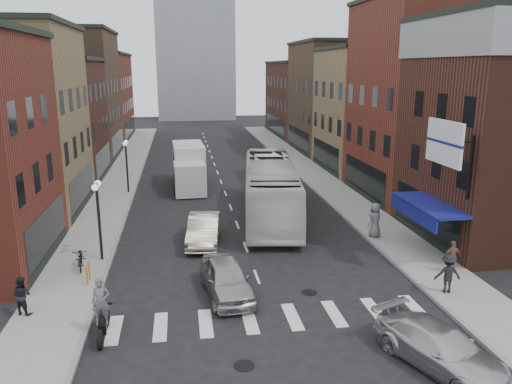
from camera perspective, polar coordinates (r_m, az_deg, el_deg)
ground at (r=22.70m, az=0.48°, el=-10.68°), size 160.00×160.00×0.00m
sidewalk_left at (r=43.69m, az=-15.31°, el=1.13°), size 3.00×74.00×0.15m
sidewalk_right at (r=44.96m, az=6.74°, el=1.90°), size 3.00×74.00×0.15m
curb_left at (r=43.56m, az=-13.35°, el=1.11°), size 0.20×74.00×0.16m
curb_right at (r=44.60m, az=4.87°, el=1.75°), size 0.20×74.00×0.16m
crosswalk_stripes at (r=20.06m, az=1.89°, el=-14.23°), size 12.00×2.20×0.01m
bldg_left_mid_b at (r=46.07m, az=-23.56°, el=7.52°), size 10.30×10.20×10.30m
bldg_left_far_a at (r=56.64m, az=-20.94°, el=10.31°), size 10.30×12.20×13.30m
bldg_left_far_b at (r=70.43m, az=-18.54°, el=10.26°), size 10.30×16.20×11.30m
bldg_right_mid_a at (r=38.98m, az=19.62°, el=9.84°), size 10.30×10.20×14.30m
bldg_right_mid_b at (r=48.12m, az=13.87°, el=9.11°), size 10.30×10.20×11.30m
bldg_right_far_a at (r=58.38m, az=9.76°, el=10.62°), size 10.30×12.20×12.30m
bldg_right_far_b at (r=71.85m, az=6.19°, el=10.56°), size 10.30×16.20×10.30m
awning_blue at (r=26.81m, az=18.79°, el=-1.55°), size 1.80×5.00×0.78m
billboard_sign at (r=24.23m, az=20.88°, el=5.16°), size 1.52×3.00×3.70m
streetlamp_near at (r=25.56m, az=-17.61°, el=-1.54°), size 0.32×1.22×4.11m
streetlamp_far at (r=39.12m, az=-14.61°, el=3.94°), size 0.32×1.22×4.11m
bike_rack at (r=23.82m, az=-18.63°, el=-8.79°), size 0.08×0.68×0.80m
box_truck at (r=40.44m, az=-7.66°, el=2.83°), size 2.61×7.92×3.41m
motorcycle_rider at (r=19.10m, az=-17.22°, el=-12.78°), size 0.67×2.27×2.32m
transit_bus at (r=32.17m, az=1.66°, el=0.35°), size 4.93×13.70×3.73m
sedan_left_near at (r=21.59m, az=-3.39°, el=-9.84°), size 2.36×4.67×1.53m
sedan_left_far at (r=27.78m, az=-6.01°, el=-4.29°), size 2.18×4.91×1.57m
curb_car at (r=17.95m, az=20.26°, el=-16.32°), size 3.58×5.12×1.38m
parked_bicycle at (r=25.47m, az=-19.41°, el=-7.10°), size 0.97×2.00×1.01m
ped_left_solo at (r=21.71m, az=-25.20°, el=-10.63°), size 0.87×0.70×1.55m
ped_right_a at (r=22.94m, az=21.08°, el=-8.69°), size 1.17×0.72×1.69m
ped_right_b at (r=25.16m, az=21.53°, el=-6.89°), size 0.93×0.50×1.55m
ped_right_c at (r=28.95m, az=13.44°, el=-3.12°), size 1.14×1.03×1.96m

